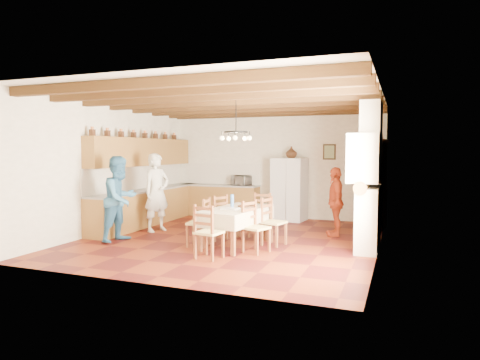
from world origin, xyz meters
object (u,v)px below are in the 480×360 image
object	(u,v)px
chair_right_near	(256,227)
person_man	(157,192)
chair_left_far	(215,217)
chair_right_far	(274,221)
chair_left_near	(198,222)
microwave	(241,180)
person_woman_blue	(120,199)
person_woman_red	(335,202)
dining_table	(236,212)
hutch	(373,185)
chair_end_near	(209,231)
chair_end_far	(260,215)
refrigerator	(289,189)

from	to	relation	value
chair_right_near	person_man	size ratio (longest dim) A/B	0.53
chair_left_far	chair_right_far	world-z (taller)	same
chair_left_near	chair_right_far	world-z (taller)	same
chair_left_near	chair_right_far	distance (m)	1.50
person_man	microwave	distance (m)	2.93
chair_right_far	microwave	world-z (taller)	microwave
chair_left_far	microwave	distance (m)	3.19
microwave	chair_right_near	bearing A→B (deg)	-46.51
chair_left_near	person_woman_blue	size ratio (longest dim) A/B	0.54
chair_right_near	person_woman_red	distance (m)	2.41
dining_table	person_man	world-z (taller)	person_man
chair_right_far	person_woman_red	distance (m)	1.75
chair_right_near	hutch	bearing A→B (deg)	-10.69
chair_right_near	chair_end_near	size ratio (longest dim) A/B	1.00
person_woman_blue	person_woman_red	distance (m)	4.64
hutch	person_man	bearing A→B (deg)	-150.70
chair_end_near	chair_end_far	distance (m)	2.11
chair_right_far	person_woman_red	world-z (taller)	person_woman_red
chair_right_far	person_woman_blue	world-z (taller)	person_woman_blue
chair_right_far	person_woman_blue	size ratio (longest dim) A/B	0.54
hutch	chair_left_near	distance (m)	4.34
hutch	chair_right_far	size ratio (longest dim) A/B	2.25
chair_end_far	person_woman_blue	distance (m)	2.98
person_woman_red	chair_end_far	bearing A→B (deg)	-78.96
chair_end_far	microwave	distance (m)	2.89
chair_end_near	person_man	distance (m)	2.93
refrigerator	person_woman_blue	xyz separation A→B (m)	(-2.63, -3.85, 0.05)
chair_right_far	refrigerator	bearing A→B (deg)	23.35
chair_left_far	person_woman_red	size ratio (longest dim) A/B	0.63
chair_end_far	microwave	world-z (taller)	microwave
chair_right_far	person_man	size ratio (longest dim) A/B	0.53
chair_left_near	chair_end_near	distance (m)	1.02
dining_table	chair_end_far	bearing A→B (deg)	80.65
refrigerator	chair_left_near	distance (m)	3.82
chair_right_far	person_man	world-z (taller)	person_man
chair_left_far	chair_end_near	world-z (taller)	same
microwave	dining_table	bearing A→B (deg)	-51.85
hutch	chair_end_far	size ratio (longest dim) A/B	2.25
refrigerator	dining_table	bearing A→B (deg)	-87.76
person_woman_red	chair_end_near	bearing A→B (deg)	-46.23
chair_right_far	chair_end_near	size ratio (longest dim) A/B	1.00
hutch	chair_right_far	bearing A→B (deg)	-118.88
refrigerator	chair_left_far	distance (m)	3.15
chair_left_far	chair_right_near	xyz separation A→B (m)	(1.19, -0.78, 0.00)
refrigerator	microwave	world-z (taller)	refrigerator
chair_right_far	person_man	xyz separation A→B (m)	(-2.98, 0.46, 0.43)
chair_left_far	chair_right_near	size ratio (longest dim) A/B	1.00
refrigerator	chair_right_near	distance (m)	3.82
dining_table	person_woman_red	world-z (taller)	person_woman_red
person_woman_blue	dining_table	bearing A→B (deg)	-72.33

